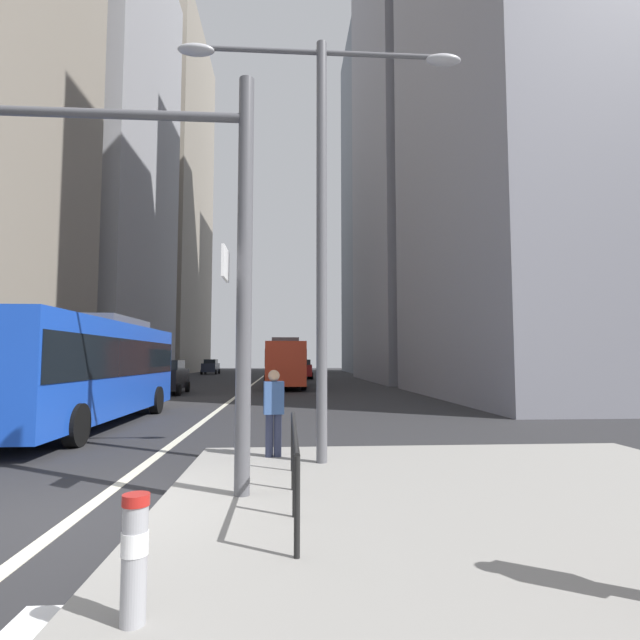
{
  "coord_description": "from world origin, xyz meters",
  "views": [
    {
      "loc": [
        2.7,
        -6.78,
        2.03
      ],
      "look_at": [
        5.13,
        29.54,
        4.87
      ],
      "focal_mm": 27.84,
      "sensor_mm": 36.0,
      "label": 1
    }
  ],
  "objects_px": {
    "bollard_left": "(135,551)",
    "city_bus_red_receding": "(284,361)",
    "city_bus_blue_oncoming": "(87,365)",
    "car_receding_far": "(301,369)",
    "street_lamp_post": "(322,187)",
    "car_receding_near": "(303,369)",
    "car_oncoming_far": "(211,367)",
    "traffic_signal_gantry": "(79,208)",
    "pedestrian_waiting": "(274,408)",
    "car_oncoming_mid": "(168,377)"
  },
  "relations": [
    {
      "from": "city_bus_red_receding",
      "to": "street_lamp_post",
      "type": "xyz_separation_m",
      "value": [
        0.82,
        -26.55,
        3.45
      ]
    },
    {
      "from": "city_bus_blue_oncoming",
      "to": "bollard_left",
      "type": "xyz_separation_m",
      "value": [
        4.95,
        -11.7,
        -1.18
      ]
    },
    {
      "from": "street_lamp_post",
      "to": "car_receding_near",
      "type": "bearing_deg",
      "value": 88.62
    },
    {
      "from": "car_receding_far",
      "to": "car_oncoming_mid",
      "type": "bearing_deg",
      "value": -110.43
    },
    {
      "from": "traffic_signal_gantry",
      "to": "city_bus_red_receding",
      "type": "bearing_deg",
      "value": 84.49
    },
    {
      "from": "bollard_left",
      "to": "car_receding_far",
      "type": "bearing_deg",
      "value": 86.96
    },
    {
      "from": "car_receding_far",
      "to": "traffic_signal_gantry",
      "type": "height_order",
      "value": "traffic_signal_gantry"
    },
    {
      "from": "car_receding_near",
      "to": "bollard_left",
      "type": "distance_m",
      "value": 46.47
    },
    {
      "from": "car_receding_near",
      "to": "street_lamp_post",
      "type": "bearing_deg",
      "value": -91.38
    },
    {
      "from": "city_bus_blue_oncoming",
      "to": "street_lamp_post",
      "type": "bearing_deg",
      "value": -43.36
    },
    {
      "from": "city_bus_red_receding",
      "to": "car_receding_far",
      "type": "relative_size",
      "value": 2.77
    },
    {
      "from": "city_bus_blue_oncoming",
      "to": "city_bus_red_receding",
      "type": "bearing_deg",
      "value": 73.87
    },
    {
      "from": "city_bus_blue_oncoming",
      "to": "car_oncoming_mid",
      "type": "height_order",
      "value": "city_bus_blue_oncoming"
    },
    {
      "from": "car_receding_far",
      "to": "street_lamp_post",
      "type": "distance_m",
      "value": 42.75
    },
    {
      "from": "car_oncoming_mid",
      "to": "car_receding_far",
      "type": "relative_size",
      "value": 1.08
    },
    {
      "from": "pedestrian_waiting",
      "to": "city_bus_blue_oncoming",
      "type": "bearing_deg",
      "value": 135.33
    },
    {
      "from": "car_oncoming_far",
      "to": "street_lamp_post",
      "type": "height_order",
      "value": "street_lamp_post"
    },
    {
      "from": "city_bus_blue_oncoming",
      "to": "car_receding_near",
      "type": "xyz_separation_m",
      "value": [
        7.67,
        34.68,
        -0.84
      ]
    },
    {
      "from": "city_bus_blue_oncoming",
      "to": "car_receding_far",
      "type": "bearing_deg",
      "value": 78.31
    },
    {
      "from": "city_bus_red_receding",
      "to": "car_oncoming_mid",
      "type": "xyz_separation_m",
      "value": [
        -6.69,
        -6.4,
        -0.85
      ]
    },
    {
      "from": "car_oncoming_far",
      "to": "traffic_signal_gantry",
      "type": "xyz_separation_m",
      "value": [
        7.01,
        -58.94,
        3.16
      ]
    },
    {
      "from": "car_receding_far",
      "to": "car_oncoming_far",
      "type": "relative_size",
      "value": 1.03
    },
    {
      "from": "car_receding_near",
      "to": "pedestrian_waiting",
      "type": "xyz_separation_m",
      "value": [
        -1.88,
        -40.4,
        0.08
      ]
    },
    {
      "from": "car_oncoming_mid",
      "to": "traffic_signal_gantry",
      "type": "relative_size",
      "value": 0.67
    },
    {
      "from": "car_oncoming_far",
      "to": "traffic_signal_gantry",
      "type": "relative_size",
      "value": 0.6
    },
    {
      "from": "city_bus_red_receding",
      "to": "car_receding_far",
      "type": "distance_m",
      "value": 16.08
    },
    {
      "from": "car_oncoming_mid",
      "to": "car_oncoming_far",
      "type": "relative_size",
      "value": 1.11
    },
    {
      "from": "city_bus_red_receding",
      "to": "car_receding_near",
      "type": "bearing_deg",
      "value": 82.84
    },
    {
      "from": "car_receding_far",
      "to": "car_oncoming_far",
      "type": "bearing_deg",
      "value": 128.54
    },
    {
      "from": "car_receding_near",
      "to": "city_bus_red_receding",
      "type": "bearing_deg",
      "value": -97.16
    },
    {
      "from": "pedestrian_waiting",
      "to": "street_lamp_post",
      "type": "bearing_deg",
      "value": -33.4
    },
    {
      "from": "car_receding_near",
      "to": "pedestrian_waiting",
      "type": "bearing_deg",
      "value": -92.67
    },
    {
      "from": "car_oncoming_far",
      "to": "pedestrian_waiting",
      "type": "relative_size",
      "value": 2.48
    },
    {
      "from": "car_oncoming_far",
      "to": "street_lamp_post",
      "type": "distance_m",
      "value": 57.99
    },
    {
      "from": "car_receding_far",
      "to": "pedestrian_waiting",
      "type": "xyz_separation_m",
      "value": [
        -1.71,
        -41.93,
        0.08
      ]
    },
    {
      "from": "city_bus_red_receding",
      "to": "traffic_signal_gantry",
      "type": "bearing_deg",
      "value": -95.51
    },
    {
      "from": "city_bus_red_receding",
      "to": "street_lamp_post",
      "type": "distance_m",
      "value": 26.79
    },
    {
      "from": "car_oncoming_far",
      "to": "street_lamp_post",
      "type": "bearing_deg",
      "value": -79.44
    },
    {
      "from": "city_bus_blue_oncoming",
      "to": "street_lamp_post",
      "type": "height_order",
      "value": "street_lamp_post"
    },
    {
      "from": "bollard_left",
      "to": "city_bus_red_receding",
      "type": "bearing_deg",
      "value": 88.38
    },
    {
      "from": "city_bus_blue_oncoming",
      "to": "car_oncoming_far",
      "type": "distance_m",
      "value": 50.7
    },
    {
      "from": "city_bus_red_receding",
      "to": "car_receding_near",
      "type": "xyz_separation_m",
      "value": [
        1.81,
        14.44,
        -0.85
      ]
    },
    {
      "from": "street_lamp_post",
      "to": "pedestrian_waiting",
      "type": "height_order",
      "value": "street_lamp_post"
    },
    {
      "from": "city_bus_red_receding",
      "to": "traffic_signal_gantry",
      "type": "distance_m",
      "value": 28.87
    },
    {
      "from": "car_oncoming_far",
      "to": "bollard_left",
      "type": "distance_m",
      "value": 62.88
    },
    {
      "from": "bollard_left",
      "to": "pedestrian_waiting",
      "type": "xyz_separation_m",
      "value": [
        0.83,
        5.98,
        0.42
      ]
    },
    {
      "from": "street_lamp_post",
      "to": "bollard_left",
      "type": "xyz_separation_m",
      "value": [
        -1.73,
        -5.39,
        -4.63
      ]
    },
    {
      "from": "car_receding_far",
      "to": "bollard_left",
      "type": "xyz_separation_m",
      "value": [
        -2.54,
        -47.92,
        -0.34
      ]
    },
    {
      "from": "city_bus_red_receding",
      "to": "car_receding_far",
      "type": "height_order",
      "value": "city_bus_red_receding"
    },
    {
      "from": "city_bus_red_receding",
      "to": "car_receding_near",
      "type": "relative_size",
      "value": 2.54
    }
  ]
}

